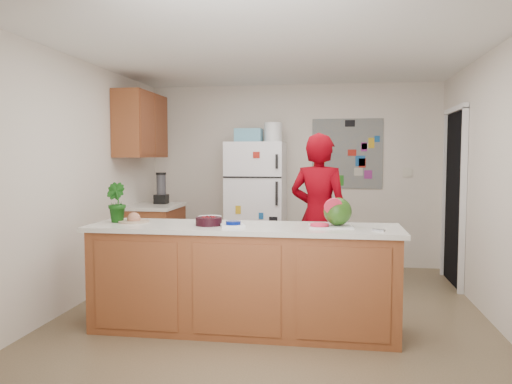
# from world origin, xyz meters

# --- Properties ---
(floor) EXTENTS (4.00, 4.50, 0.02)m
(floor) POSITION_xyz_m (0.00, 0.00, -0.01)
(floor) COLOR brown
(floor) RESTS_ON ground
(wall_back) EXTENTS (4.00, 0.02, 2.50)m
(wall_back) POSITION_xyz_m (0.00, 2.26, 1.25)
(wall_back) COLOR beige
(wall_back) RESTS_ON ground
(wall_left) EXTENTS (0.02, 4.50, 2.50)m
(wall_left) POSITION_xyz_m (-2.01, 0.00, 1.25)
(wall_left) COLOR beige
(wall_left) RESTS_ON ground
(wall_right) EXTENTS (0.02, 4.50, 2.50)m
(wall_right) POSITION_xyz_m (2.01, 0.00, 1.25)
(wall_right) COLOR beige
(wall_right) RESTS_ON ground
(ceiling) EXTENTS (4.00, 4.50, 0.02)m
(ceiling) POSITION_xyz_m (0.00, 0.00, 2.51)
(ceiling) COLOR white
(ceiling) RESTS_ON wall_back
(doorway) EXTENTS (0.03, 0.85, 2.04)m
(doorway) POSITION_xyz_m (1.99, 1.45, 1.02)
(doorway) COLOR black
(doorway) RESTS_ON ground
(peninsula_base) EXTENTS (2.60, 0.62, 0.88)m
(peninsula_base) POSITION_xyz_m (-0.20, -0.50, 0.44)
(peninsula_base) COLOR brown
(peninsula_base) RESTS_ON floor
(peninsula_top) EXTENTS (2.68, 0.70, 0.04)m
(peninsula_top) POSITION_xyz_m (-0.20, -0.50, 0.90)
(peninsula_top) COLOR silver
(peninsula_top) RESTS_ON peninsula_base
(side_counter_base) EXTENTS (0.60, 0.80, 0.86)m
(side_counter_base) POSITION_xyz_m (-1.69, 1.35, 0.43)
(side_counter_base) COLOR brown
(side_counter_base) RESTS_ON floor
(side_counter_top) EXTENTS (0.64, 0.84, 0.04)m
(side_counter_top) POSITION_xyz_m (-1.69, 1.35, 0.88)
(side_counter_top) COLOR silver
(side_counter_top) RESTS_ON side_counter_base
(upper_cabinets) EXTENTS (0.35, 1.00, 0.80)m
(upper_cabinets) POSITION_xyz_m (-1.82, 1.30, 1.90)
(upper_cabinets) COLOR brown
(upper_cabinets) RESTS_ON wall_left
(refrigerator) EXTENTS (0.75, 0.70, 1.70)m
(refrigerator) POSITION_xyz_m (-0.45, 1.88, 0.85)
(refrigerator) COLOR silver
(refrigerator) RESTS_ON floor
(fridge_top_bin) EXTENTS (0.35, 0.28, 0.18)m
(fridge_top_bin) POSITION_xyz_m (-0.55, 1.88, 1.79)
(fridge_top_bin) COLOR #5999B2
(fridge_top_bin) RESTS_ON refrigerator
(photo_collage) EXTENTS (0.95, 0.01, 0.95)m
(photo_collage) POSITION_xyz_m (0.75, 2.24, 1.55)
(photo_collage) COLOR slate
(photo_collage) RESTS_ON wall_back
(person) EXTENTS (0.74, 0.60, 1.76)m
(person) POSITION_xyz_m (0.42, 0.59, 0.88)
(person) COLOR #6D0009
(person) RESTS_ON floor
(blender_appliance) EXTENTS (0.12, 0.12, 0.38)m
(blender_appliance) POSITION_xyz_m (-1.64, 1.50, 1.09)
(blender_appliance) COLOR black
(blender_appliance) RESTS_ON side_counter_top
(cutting_board) EXTENTS (0.38, 0.30, 0.01)m
(cutting_board) POSITION_xyz_m (0.54, -0.48, 0.93)
(cutting_board) COLOR silver
(cutting_board) RESTS_ON peninsula_top
(watermelon) EXTENTS (0.23, 0.23, 0.23)m
(watermelon) POSITION_xyz_m (0.60, -0.46, 1.05)
(watermelon) COLOR #325418
(watermelon) RESTS_ON cutting_board
(watermelon_slice) EXTENTS (0.15, 0.15, 0.02)m
(watermelon_slice) POSITION_xyz_m (0.45, -0.53, 0.94)
(watermelon_slice) COLOR #E3294C
(watermelon_slice) RESTS_ON cutting_board
(cherry_bowl) EXTENTS (0.28, 0.28, 0.07)m
(cherry_bowl) POSITION_xyz_m (-0.49, -0.54, 0.96)
(cherry_bowl) COLOR black
(cherry_bowl) RESTS_ON peninsula_top
(white_bowl) EXTENTS (0.28, 0.28, 0.06)m
(white_bowl) POSITION_xyz_m (-0.52, -0.38, 0.95)
(white_bowl) COLOR white
(white_bowl) RESTS_ON peninsula_top
(cobalt_bowl) EXTENTS (0.15, 0.15, 0.05)m
(cobalt_bowl) POSITION_xyz_m (-0.26, -0.61, 0.95)
(cobalt_bowl) COLOR #041264
(cobalt_bowl) RESTS_ON peninsula_top
(plate) EXTENTS (0.35, 0.35, 0.02)m
(plate) POSITION_xyz_m (-1.21, -0.44, 0.93)
(plate) COLOR tan
(plate) RESTS_ON peninsula_top
(paper_towel) EXTENTS (0.24, 0.23, 0.02)m
(paper_towel) POSITION_xyz_m (-0.27, -0.59, 0.93)
(paper_towel) COLOR silver
(paper_towel) RESTS_ON peninsula_top
(keys) EXTENTS (0.11, 0.08, 0.01)m
(keys) POSITION_xyz_m (0.92, -0.65, 0.93)
(keys) COLOR slate
(keys) RESTS_ON peninsula_top
(potted_plant) EXTENTS (0.25, 0.24, 0.36)m
(potted_plant) POSITION_xyz_m (-1.38, -0.45, 1.10)
(potted_plant) COLOR #133E13
(potted_plant) RESTS_ON peninsula_top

